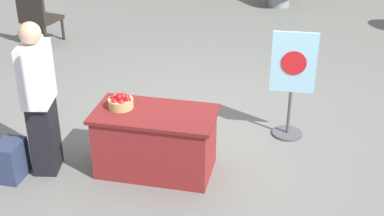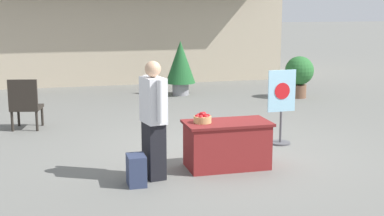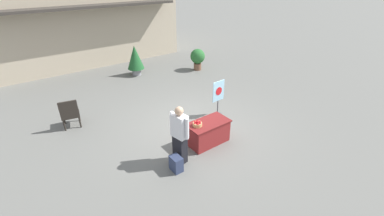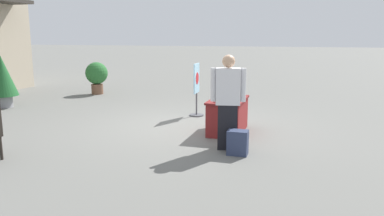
% 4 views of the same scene
% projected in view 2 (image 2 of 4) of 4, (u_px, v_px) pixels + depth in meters
% --- Properties ---
extents(ground_plane, '(120.00, 120.00, 0.00)m').
position_uv_depth(ground_plane, '(222.00, 148.00, 9.10)').
color(ground_plane, slate).
extents(storefront_building, '(10.05, 5.69, 5.03)m').
position_uv_depth(storefront_building, '(116.00, 1.00, 18.05)').
color(storefront_building, '#B7A88E').
rests_on(storefront_building, ground_plane).
extents(display_table, '(1.28, 0.69, 0.70)m').
position_uv_depth(display_table, '(227.00, 144.00, 7.99)').
color(display_table, maroon).
rests_on(display_table, ground_plane).
extents(apple_basket, '(0.26, 0.26, 0.16)m').
position_uv_depth(apple_basket, '(203.00, 118.00, 7.85)').
color(apple_basket, tan).
rests_on(apple_basket, display_table).
extents(person_visitor, '(0.34, 0.60, 1.66)m').
position_uv_depth(person_visitor, '(154.00, 119.00, 7.40)').
color(person_visitor, black).
rests_on(person_visitor, ground_plane).
extents(backpack, '(0.24, 0.34, 0.42)m').
position_uv_depth(backpack, '(136.00, 170.00, 7.22)').
color(backpack, '#2D3856').
rests_on(backpack, ground_plane).
extents(poster_board, '(0.51, 0.36, 1.31)m').
position_uv_depth(poster_board, '(281.00, 105.00, 9.28)').
color(poster_board, '#4C4C51').
rests_on(poster_board, ground_plane).
extents(patio_chair, '(0.65, 0.65, 1.01)m').
position_uv_depth(patio_chair, '(25.00, 103.00, 10.36)').
color(patio_chair, '#28231E').
rests_on(patio_chair, ground_plane).
extents(potted_plant_near_right, '(0.80, 0.80, 1.47)m').
position_uv_depth(potted_plant_near_right, '(180.00, 64.00, 14.31)').
color(potted_plant_near_right, gray).
rests_on(potted_plant_near_right, ground_plane).
extents(potted_plant_far_right, '(0.75, 0.75, 1.09)m').
position_uv_depth(potted_plant_far_right, '(299.00, 73.00, 13.91)').
color(potted_plant_far_right, brown).
rests_on(potted_plant_far_right, ground_plane).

